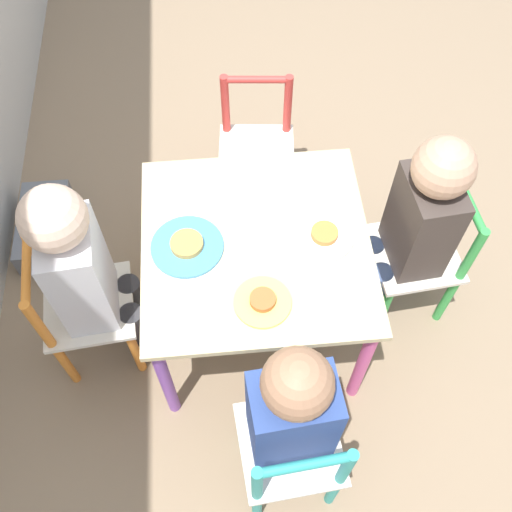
{
  "coord_description": "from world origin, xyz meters",
  "views": [
    {
      "loc": [
        -0.9,
        0.08,
        1.85
      ],
      "look_at": [
        0.0,
        0.0,
        0.4
      ],
      "focal_mm": 42.0,
      "sensor_mm": 36.0,
      "label": 1
    }
  ],
  "objects_px": {
    "chair_red": "(256,152)",
    "child_front": "(417,220)",
    "chair_green": "(421,255)",
    "plate_left": "(263,301)",
    "plate_front": "(324,235)",
    "storage_bin": "(45,227)",
    "child_left": "(290,410)",
    "chair_orange": "(82,310)",
    "chair_teal": "(292,455)",
    "kids_table": "(256,255)",
    "plate_back": "(187,246)",
    "child_back": "(84,269)"
  },
  "relations": [
    {
      "from": "chair_red",
      "to": "child_front",
      "type": "relative_size",
      "value": 0.68
    },
    {
      "from": "chair_green",
      "to": "plate_left",
      "type": "bearing_deg",
      "value": -70.96
    },
    {
      "from": "plate_front",
      "to": "storage_bin",
      "type": "relative_size",
      "value": 0.48
    },
    {
      "from": "child_left",
      "to": "chair_orange",
      "type": "bearing_deg",
      "value": -41.28
    },
    {
      "from": "plate_front",
      "to": "storage_bin",
      "type": "distance_m",
      "value": 1.1
    },
    {
      "from": "chair_green",
      "to": "chair_teal",
      "type": "bearing_deg",
      "value": -45.17
    },
    {
      "from": "chair_orange",
      "to": "chair_teal",
      "type": "bearing_deg",
      "value": -135.19
    },
    {
      "from": "chair_red",
      "to": "storage_bin",
      "type": "bearing_deg",
      "value": -166.69
    },
    {
      "from": "chair_teal",
      "to": "plate_front",
      "type": "relative_size",
      "value": 3.16
    },
    {
      "from": "chair_teal",
      "to": "chair_red",
      "type": "bearing_deg",
      "value": -95.15
    },
    {
      "from": "kids_table",
      "to": "storage_bin",
      "type": "xyz_separation_m",
      "value": [
        0.41,
        0.74,
        -0.36
      ]
    },
    {
      "from": "plate_back",
      "to": "storage_bin",
      "type": "relative_size",
      "value": 0.58
    },
    {
      "from": "plate_front",
      "to": "storage_bin",
      "type": "bearing_deg",
      "value": 65.9
    },
    {
      "from": "kids_table",
      "to": "plate_back",
      "type": "xyz_separation_m",
      "value": [
        0.0,
        0.19,
        0.07
      ]
    },
    {
      "from": "plate_left",
      "to": "plate_front",
      "type": "xyz_separation_m",
      "value": [
        0.19,
        -0.19,
        0.0
      ]
    },
    {
      "from": "plate_back",
      "to": "child_front",
      "type": "bearing_deg",
      "value": -86.25
    },
    {
      "from": "kids_table",
      "to": "child_left",
      "type": "height_order",
      "value": "child_left"
    },
    {
      "from": "chair_orange",
      "to": "plate_front",
      "type": "height_order",
      "value": "chair_orange"
    },
    {
      "from": "kids_table",
      "to": "chair_red",
      "type": "height_order",
      "value": "chair_red"
    },
    {
      "from": "child_back",
      "to": "plate_left",
      "type": "xyz_separation_m",
      "value": [
        -0.15,
        -0.46,
        0.01
      ]
    },
    {
      "from": "chair_teal",
      "to": "child_back",
      "type": "height_order",
      "value": "child_back"
    },
    {
      "from": "storage_bin",
      "to": "child_front",
      "type": "bearing_deg",
      "value": -107.17
    },
    {
      "from": "kids_table",
      "to": "plate_left",
      "type": "distance_m",
      "value": 0.2
    },
    {
      "from": "chair_teal",
      "to": "plate_back",
      "type": "height_order",
      "value": "chair_teal"
    },
    {
      "from": "chair_green",
      "to": "child_left",
      "type": "xyz_separation_m",
      "value": [
        -0.51,
        0.48,
        0.19
      ]
    },
    {
      "from": "child_back",
      "to": "chair_red",
      "type": "bearing_deg",
      "value": -47.51
    },
    {
      "from": "chair_orange",
      "to": "plate_front",
      "type": "distance_m",
      "value": 0.75
    },
    {
      "from": "plate_left",
      "to": "storage_bin",
      "type": "xyz_separation_m",
      "value": [
        0.6,
        0.74,
        -0.43
      ]
    },
    {
      "from": "chair_green",
      "to": "child_back",
      "type": "xyz_separation_m",
      "value": [
        -0.09,
        0.99,
        0.22
      ]
    },
    {
      "from": "chair_green",
      "to": "chair_orange",
      "type": "bearing_deg",
      "value": -89.98
    },
    {
      "from": "child_left",
      "to": "child_back",
      "type": "relative_size",
      "value": 0.95
    },
    {
      "from": "plate_left",
      "to": "storage_bin",
      "type": "relative_size",
      "value": 0.44
    },
    {
      "from": "chair_orange",
      "to": "chair_red",
      "type": "xyz_separation_m",
      "value": [
        0.57,
        -0.57,
        0.0
      ]
    },
    {
      "from": "plate_left",
      "to": "kids_table",
      "type": "bearing_deg",
      "value": -0.0
    },
    {
      "from": "plate_left",
      "to": "chair_teal",
      "type": "bearing_deg",
      "value": -172.33
    },
    {
      "from": "chair_teal",
      "to": "plate_back",
      "type": "bearing_deg",
      "value": -70.92
    },
    {
      "from": "child_front",
      "to": "child_back",
      "type": "bearing_deg",
      "value": -89.98
    },
    {
      "from": "child_back",
      "to": "chair_orange",
      "type": "bearing_deg",
      "value": 90.0
    },
    {
      "from": "chair_teal",
      "to": "child_front",
      "type": "distance_m",
      "value": 0.73
    },
    {
      "from": "kids_table",
      "to": "child_back",
      "type": "height_order",
      "value": "child_back"
    },
    {
      "from": "kids_table",
      "to": "child_front",
      "type": "xyz_separation_m",
      "value": [
        0.04,
        -0.46,
        0.05
      ]
    },
    {
      "from": "chair_green",
      "to": "kids_table",
      "type": "bearing_deg",
      "value": -90.0
    },
    {
      "from": "plate_front",
      "to": "storage_bin",
      "type": "xyz_separation_m",
      "value": [
        0.41,
        0.93,
        -0.43
      ]
    },
    {
      "from": "chair_red",
      "to": "child_left",
      "type": "height_order",
      "value": "child_left"
    },
    {
      "from": "chair_red",
      "to": "storage_bin",
      "type": "distance_m",
      "value": 0.82
    },
    {
      "from": "kids_table",
      "to": "plate_front",
      "type": "distance_m",
      "value": 0.2
    },
    {
      "from": "kids_table",
      "to": "storage_bin",
      "type": "height_order",
      "value": "kids_table"
    },
    {
      "from": "child_back",
      "to": "plate_back",
      "type": "xyz_separation_m",
      "value": [
        0.04,
        -0.28,
        0.01
      ]
    },
    {
      "from": "plate_left",
      "to": "storage_bin",
      "type": "bearing_deg",
      "value": 50.76
    },
    {
      "from": "child_left",
      "to": "storage_bin",
      "type": "bearing_deg",
      "value": -53.4
    }
  ]
}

